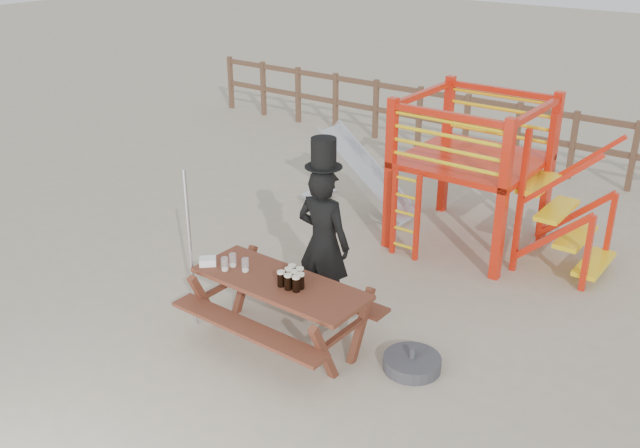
{
  "coord_description": "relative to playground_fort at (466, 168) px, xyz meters",
  "views": [
    {
      "loc": [
        4.02,
        -4.97,
        4.33
      ],
      "look_at": [
        -0.28,
        0.8,
        1.13
      ],
      "focal_mm": 40.0,
      "sensor_mm": 36.0,
      "label": 1
    }
  ],
  "objects": [
    {
      "name": "back_fence",
      "position": [
        -0.12,
        3.42,
        -0.34
      ],
      "size": [
        15.09,
        0.09,
        1.2
      ],
      "color": "brown",
      "rests_on": "ground"
    },
    {
      "name": "empty_glasses",
      "position": [
        -0.94,
        -3.62,
        -0.25
      ],
      "size": [
        0.27,
        0.2,
        0.15
      ],
      "color": "silver",
      "rests_on": "picnic_table"
    },
    {
      "name": "picnic_table",
      "position": [
        -0.37,
        -3.53,
        -0.6
      ],
      "size": [
        1.95,
        1.36,
        0.75
      ],
      "rotation": [
        0.0,
        0.0,
        -0.01
      ],
      "color": "brown",
      "rests_on": "ground"
    },
    {
      "name": "ground",
      "position": [
        -0.12,
        -3.58,
        -1.07
      ],
      "size": [
        60.0,
        60.0,
        0.0
      ],
      "primitive_type": "plane",
      "color": "tan",
      "rests_on": "ground"
    },
    {
      "name": "stout_pints",
      "position": [
        -0.2,
        -3.53,
        -0.24
      ],
      "size": [
        0.27,
        0.27,
        0.17
      ],
      "color": "black",
      "rests_on": "picnic_table"
    },
    {
      "name": "metal_pole",
      "position": [
        -1.39,
        -3.83,
        -0.15
      ],
      "size": [
        0.04,
        0.04,
        1.85
      ],
      "primitive_type": "cylinder",
      "color": "#B2B2B7",
      "rests_on": "ground"
    },
    {
      "name": "paper_bag",
      "position": [
        -1.24,
        -3.71,
        -0.28
      ],
      "size": [
        0.23,
        0.23,
        0.08
      ],
      "primitive_type": "cube",
      "rotation": [
        0.0,
        0.0,
        0.76
      ],
      "color": "white",
      "rests_on": "picnic_table"
    },
    {
      "name": "man_with_hat",
      "position": [
        -0.36,
        -2.78,
        -0.12
      ],
      "size": [
        0.68,
        0.46,
        2.12
      ],
      "rotation": [
        0.0,
        0.0,
        3.19
      ],
      "color": "black",
      "rests_on": "ground"
    },
    {
      "name": "playground_fort",
      "position": [
        0.0,
        0.0,
        0.0
      ],
      "size": [
        4.71,
        1.84,
        2.1
      ],
      "color": "red",
      "rests_on": "ground"
    },
    {
      "name": "parasol_base",
      "position": [
        1.02,
        -3.12,
        -1.0
      ],
      "size": [
        0.6,
        0.6,
        0.25
      ],
      "color": "#39393F",
      "rests_on": "ground"
    }
  ]
}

